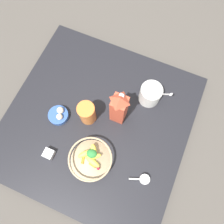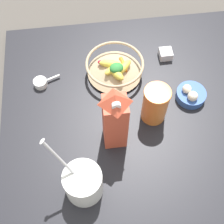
{
  "view_description": "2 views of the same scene",
  "coord_description": "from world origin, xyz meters",
  "views": [
    {
      "loc": [
        -0.2,
        0.27,
        1.15
      ],
      "look_at": [
        -0.06,
        -0.06,
        0.08
      ],
      "focal_mm": 35.0,
      "sensor_mm": 36.0,
      "label": 1
    },
    {
      "loc": [
        -0.16,
        -0.52,
        0.98
      ],
      "look_at": [
        -0.1,
        -0.02,
        0.12
      ],
      "focal_mm": 50.0,
      "sensor_mm": 36.0,
      "label": 2
    }
  ],
  "objects": [
    {
      "name": "ground_plane",
      "position": [
        0.0,
        0.0,
        0.0
      ],
      "size": [
        6.0,
        6.0,
        0.0
      ],
      "primitive_type": "plane",
      "color": "#4C4742"
    },
    {
      "name": "countertop",
      "position": [
        0.0,
        0.0,
        0.02
      ],
      "size": [
        0.95,
        0.95,
        0.03
      ],
      "color": "black",
      "rests_on": "ground_plane"
    },
    {
      "name": "fruit_bowl",
      "position": [
        -0.06,
        0.2,
        0.07
      ],
      "size": [
        0.22,
        0.22,
        0.08
      ],
      "color": "tan",
      "rests_on": "countertop"
    },
    {
      "name": "milk_carton",
      "position": [
        -0.09,
        -0.07,
        0.16
      ],
      "size": [
        0.07,
        0.07,
        0.26
      ],
      "color": "#CC4C33",
      "rests_on": "countertop"
    },
    {
      "name": "yogurt_tub",
      "position": [
        -0.21,
        -0.23,
        0.1
      ],
      "size": [
        0.15,
        0.12,
        0.26
      ],
      "color": "white",
      "rests_on": "countertop"
    },
    {
      "name": "drinking_cup",
      "position": [
        0.05,
        -0.0,
        0.11
      ],
      "size": [
        0.09,
        0.09,
        0.15
      ],
      "color": "orange",
      "rests_on": "countertop"
    },
    {
      "name": "spice_jar",
      "position": [
        0.15,
        0.26,
        0.05
      ],
      "size": [
        0.05,
        0.05,
        0.03
      ],
      "color": "silver",
      "rests_on": "countertop"
    },
    {
      "name": "measuring_scoop",
      "position": [
        -0.33,
        0.18,
        0.04
      ],
      "size": [
        0.1,
        0.06,
        0.03
      ],
      "color": "white",
      "rests_on": "countertop"
    },
    {
      "name": "garlic_bowl",
      "position": [
        0.2,
        0.05,
        0.05
      ],
      "size": [
        0.11,
        0.11,
        0.06
      ],
      "color": "#3356A3",
      "rests_on": "countertop"
    }
  ]
}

